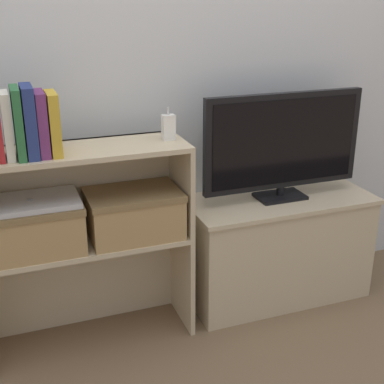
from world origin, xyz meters
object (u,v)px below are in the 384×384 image
object	(u,v)px
book_forest	(18,123)
storage_basket_right	(134,211)
book_mustard	(53,124)
baby_monitor	(168,127)
tv	(283,143)
book_ivory	(7,126)
book_plum	(41,124)
storage_basket_left	(33,225)
laptop	(30,202)
book_navy	(29,122)
tv_stand	(277,247)

from	to	relation	value
book_forest	storage_basket_right	size ratio (longest dim) A/B	0.67
book_mustard	baby_monitor	bearing A→B (deg)	5.25
tv	storage_basket_right	xyz separation A→B (m)	(-0.70, -0.05, -0.20)
book_ivory	storage_basket_right	size ratio (longest dim) A/B	0.63
tv	book_plum	distance (m)	1.05
baby_monitor	storage_basket_left	world-z (taller)	baby_monitor
laptop	tv	bearing A→B (deg)	2.77
tv	book_plum	bearing A→B (deg)	-175.62
storage_basket_left	laptop	size ratio (longest dim) A/B	1.04
book_mustard	storage_basket_left	bearing A→B (deg)	166.66
storage_basket_right	book_ivory	bearing A→B (deg)	-176.67
tv	book_ivory	size ratio (longest dim) A/B	3.21
book_ivory	storage_basket_left	xyz separation A→B (m)	(0.05, 0.03, -0.40)
book_navy	laptop	bearing A→B (deg)	137.13
book_ivory	storage_basket_left	bearing A→B (deg)	28.57
tv_stand	book_mustard	distance (m)	1.21
book_plum	laptop	bearing A→B (deg)	159.18
book_mustard	tv_stand	bearing A→B (deg)	4.65
baby_monitor	laptop	size ratio (longest dim) A/B	0.36
storage_basket_right	laptop	distance (m)	0.41
laptop	baby_monitor	bearing A→B (deg)	1.56
book_mustard	storage_basket_right	distance (m)	0.49
book_plum	baby_monitor	xyz separation A→B (m)	(0.48, 0.04, -0.06)
book_forest	book_mustard	xyz separation A→B (m)	(0.12, 0.00, -0.01)
book_mustard	tv	bearing A→B (deg)	4.56
tv_stand	book_plum	bearing A→B (deg)	-175.53
tv_stand	baby_monitor	bearing A→B (deg)	-175.83
book_plum	storage_basket_right	bearing A→B (deg)	4.50
storage_basket_left	laptop	bearing A→B (deg)	0.00
tv	baby_monitor	bearing A→B (deg)	-175.99
book_navy	book_ivory	bearing A→B (deg)	180.00
book_plum	storage_basket_left	xyz separation A→B (m)	(-0.07, 0.03, -0.39)
book_ivory	book_forest	xyz separation A→B (m)	(0.04, -0.00, 0.01)
book_plum	baby_monitor	bearing A→B (deg)	4.81
book_forest	book_plum	bearing A→B (deg)	0.00
book_ivory	book_plum	xyz separation A→B (m)	(0.11, -0.00, -0.00)
tv_stand	storage_basket_right	distance (m)	0.77
book_ivory	storage_basket_left	world-z (taller)	book_ivory
tv	book_plum	xyz separation A→B (m)	(-1.03, -0.08, 0.19)
tv	storage_basket_right	distance (m)	0.73
tv	storage_basket_right	size ratio (longest dim) A/B	2.02
book_ivory	book_forest	distance (m)	0.04
book_ivory	book_mustard	size ratio (longest dim) A/B	1.05
book_mustard	laptop	distance (m)	0.32
tv_stand	baby_monitor	distance (m)	0.84
storage_basket_right	laptop	bearing A→B (deg)	180.00
book_plum	laptop	world-z (taller)	book_plum
book_mustard	laptop	size ratio (longest dim) A/B	0.62
book_forest	baby_monitor	distance (m)	0.57
tv_stand	laptop	world-z (taller)	laptop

